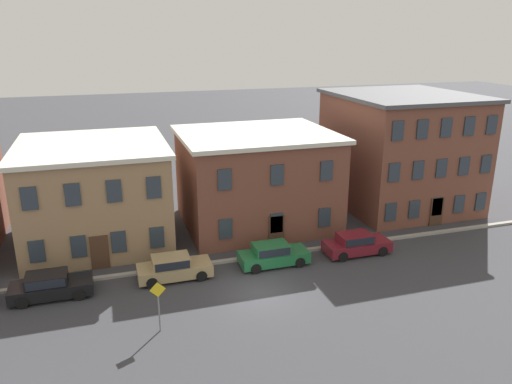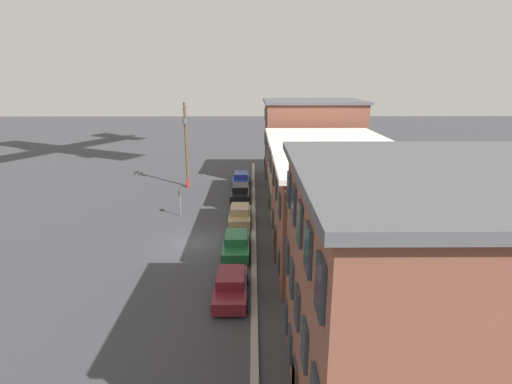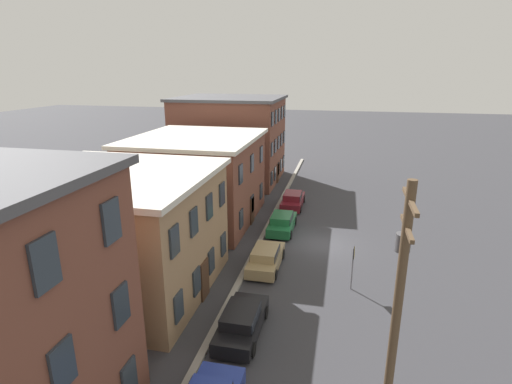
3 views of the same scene
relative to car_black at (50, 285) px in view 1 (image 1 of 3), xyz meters
The scene contains 10 objects.
ground_plane 11.78m from the car_black, 15.52° to the right, with size 200.00×200.00×0.00m, color #38383D.
kerb_strip 11.43m from the car_black, ahead, with size 56.00×0.36×0.16m, color #9E998E.
apartment_midblock 8.71m from the car_black, 70.73° to the left, with size 9.96×10.43×6.94m.
apartment_far 16.42m from the car_black, 27.45° to the left, with size 11.23×9.71×7.10m.
apartment_annex 28.76m from the car_black, 16.93° to the left, with size 10.48×11.41×9.36m.
car_black is the anchor object (origin of this frame).
car_tan 6.88m from the car_black, ahead, with size 4.40×1.92×1.43m.
car_green 13.16m from the car_black, ahead, with size 4.40×1.92×1.43m.
car_maroon 19.00m from the car_black, ahead, with size 4.40×1.92×1.43m.
caution_sign 7.56m from the car_black, 43.74° to the right, with size 0.87×0.08×2.74m.
Camera 1 is at (-7.78, -23.88, 14.18)m, focal length 35.00 mm.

